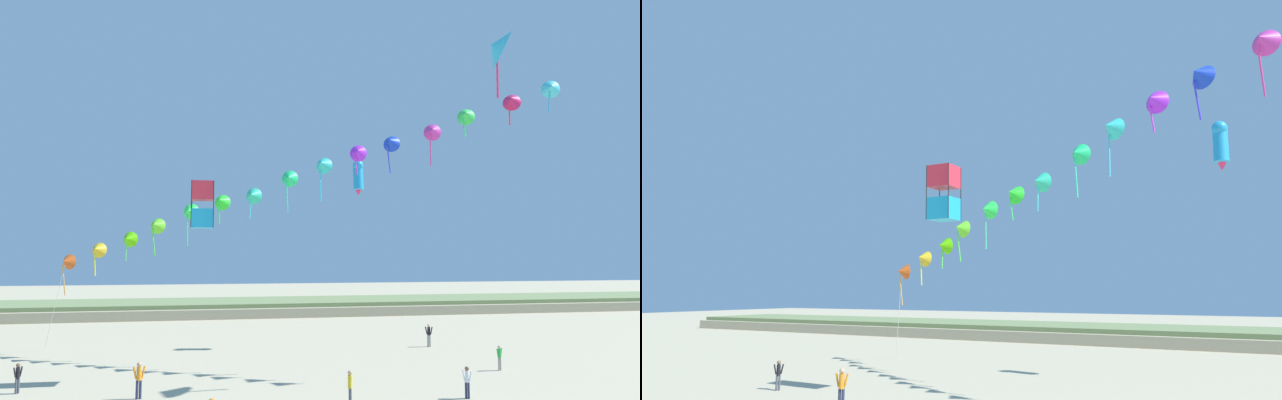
# 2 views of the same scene
# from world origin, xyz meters

# --- Properties ---
(dune_ridge) EXTENTS (120.00, 13.38, 1.52)m
(dune_ridge) POSITION_xyz_m (0.00, 49.70, 0.75)
(dune_ridge) COLOR tan
(dune_ridge) RESTS_ON ground
(person_near_left) EXTENTS (0.22, 0.57, 1.61)m
(person_near_left) POSITION_xyz_m (3.13, 6.33, 0.93)
(person_near_left) COLOR #474C56
(person_near_left) RESTS_ON ground
(person_near_right) EXTENTS (0.50, 0.28, 1.48)m
(person_near_right) POSITION_xyz_m (13.95, 12.53, 0.86)
(person_near_right) COLOR gray
(person_near_right) RESTS_ON ground
(person_mid_center) EXTENTS (0.39, 0.45, 1.49)m
(person_mid_center) POSITION_xyz_m (-12.65, 11.85, 0.86)
(person_mid_center) COLOR #474C56
(person_mid_center) RESTS_ON ground
(person_far_left) EXTENTS (0.55, 0.37, 1.70)m
(person_far_left) POSITION_xyz_m (13.14, 21.75, 0.98)
(person_far_left) COLOR gray
(person_far_left) RESTS_ON ground
(person_far_right) EXTENTS (0.61, 0.28, 1.75)m
(person_far_right) POSITION_xyz_m (-6.55, 9.58, 1.01)
(person_far_right) COLOR #282D4C
(person_far_right) RESTS_ON ground
(person_far_center) EXTENTS (0.37, 0.48, 1.52)m
(person_far_center) POSITION_xyz_m (9.05, 6.63, 0.88)
(person_far_center) COLOR #282D4C
(person_far_center) RESTS_ON ground
(kite_banner_string) EXTENTS (32.50, 15.77, 17.55)m
(kite_banner_string) POSITION_xyz_m (1.71, 17.39, 11.86)
(kite_banner_string) COLOR #C64F19
(large_kite_low_lead) EXTENTS (1.28, 1.28, 2.66)m
(large_kite_low_lead) POSITION_xyz_m (-3.75, 13.40, 9.77)
(large_kite_low_lead) COLOR #1DA7DC
(large_kite_mid_trail) EXTENTS (2.32, 2.73, 4.20)m
(large_kite_mid_trail) POSITION_xyz_m (12.97, 9.95, 18.99)
(large_kite_mid_trail) COLOR #38C7E7
(large_kite_high_solo) EXTENTS (0.84, 1.13, 2.80)m
(large_kite_high_solo) POSITION_xyz_m (8.12, 23.39, 13.11)
(large_kite_high_solo) COLOR #219BDE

